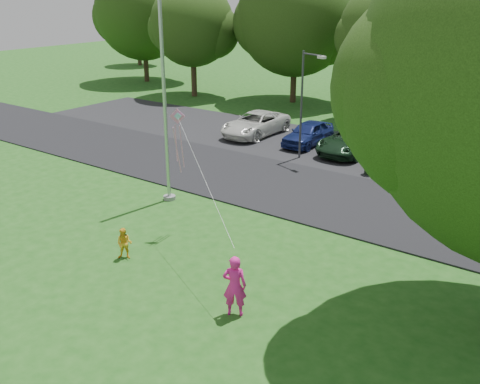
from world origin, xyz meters
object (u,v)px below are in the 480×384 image
Objects in this scene: street_lamp at (305,96)px; trash_can at (370,166)px; flagpole at (164,99)px; woman at (235,286)px; child_yellow at (124,244)px; kite at (179,133)px.

trash_can is (3.74, -0.26, -2.78)m from street_lamp.
woman is at bearing -35.66° from flagpole.
flagpole is at bearing 85.91° from child_yellow.
kite reaches higher than child_yellow.
flagpole is 1.86× the size of street_lamp.
street_lamp is at bearing 176.07° from trash_can.
woman reaches higher than child_yellow.
street_lamp is at bearing 77.76° from flagpole.
kite is at bearing 53.06° from child_yellow.
flagpole reaches higher than kite.
trash_can is 10.68m from kite.
flagpole is at bearing 105.31° from kite.
child_yellow is 0.22× the size of kite.
flagpole is 5.79× the size of woman.
child_yellow is at bearing -35.93° from woman.
kite is at bearing -65.76° from street_lamp.
woman is 1.65× the size of child_yellow.
flagpole is 8.17m from street_lamp.
flagpole reaches higher than street_lamp.
street_lamp reaches higher than kite.
child_yellow is 4.03m from kite.
street_lamp is (1.72, 7.93, -0.94)m from flagpole.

